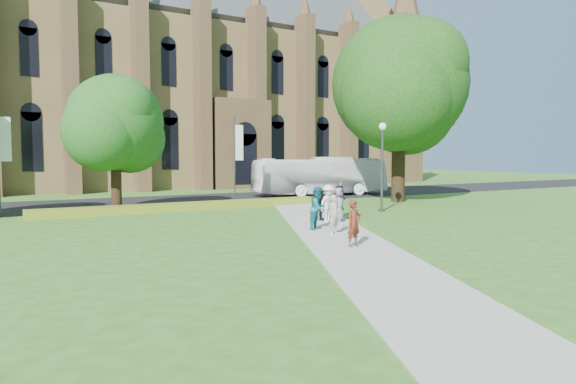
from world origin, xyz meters
TOP-DOWN VIEW (x-y plane):
  - ground at (0.00, 0.00)m, footprint 160.00×160.00m
  - road at (0.00, 20.00)m, footprint 160.00×10.00m
  - footpath at (0.00, 1.00)m, footprint 15.58×28.54m
  - flower_hedge at (-2.00, 13.20)m, footprint 18.00×1.40m
  - cathedral at (10.00, 39.73)m, footprint 52.60×18.25m
  - streetlamp at (7.50, 6.50)m, footprint 0.44×0.44m
  - large_tree at (13.00, 11.00)m, footprint 9.60×9.60m
  - street_tree_1 at (-6.00, 14.50)m, footprint 5.60×5.60m
  - banner_pole_0 at (2.11, 15.20)m, footprint 0.70×0.10m
  - banner_pole_1 at (-11.89, 15.20)m, footprint 0.70×0.10m
  - tour_coach at (11.48, 18.70)m, footprint 11.76×4.65m
  - pedestrian_0 at (-1.45, -2.18)m, footprint 0.67×0.50m
  - pedestrian_1 at (-0.08, 2.11)m, footprint 1.16×1.09m
  - pedestrian_2 at (1.71, 3.80)m, footprint 1.34×1.00m
  - pedestrian_3 at (1.87, 4.64)m, footprint 1.00×0.93m
  - pedestrian_4 at (2.31, 3.79)m, footprint 0.98×0.86m
  - pedestrian_5 at (3.49, 5.29)m, footprint 1.43×1.51m
  - pedestrian_6 at (-0.29, 0.59)m, footprint 0.69×0.57m
  - parasol at (2.49, 3.89)m, footprint 0.87×0.87m

SIDE VIEW (x-z plane):
  - ground at x=0.00m, z-range 0.00..0.00m
  - road at x=0.00m, z-range 0.00..0.02m
  - footpath at x=0.00m, z-range 0.00..0.04m
  - flower_hedge at x=-2.00m, z-range 0.00..0.45m
  - pedestrian_6 at x=-0.29m, z-range 0.04..1.68m
  - pedestrian_3 at x=1.87m, z-range 0.04..1.69m
  - pedestrian_0 at x=-1.45m, z-range 0.04..1.72m
  - pedestrian_4 at x=2.31m, z-range 0.04..1.72m
  - pedestrian_5 at x=3.49m, z-range 0.04..1.74m
  - pedestrian_2 at x=1.71m, z-range 0.04..1.89m
  - pedestrian_1 at x=-0.08m, z-range 0.04..1.93m
  - tour_coach at x=11.48m, z-range 0.02..3.21m
  - parasol at x=2.49m, z-range 1.72..2.40m
  - streetlamp at x=7.50m, z-range 0.68..5.92m
  - banner_pole_0 at x=2.11m, z-range 0.39..6.39m
  - banner_pole_1 at x=-11.89m, z-range 0.39..6.39m
  - street_tree_1 at x=-6.00m, z-range 1.20..9.25m
  - large_tree at x=13.00m, z-range 1.77..14.97m
  - cathedral at x=10.00m, z-range -1.02..26.98m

